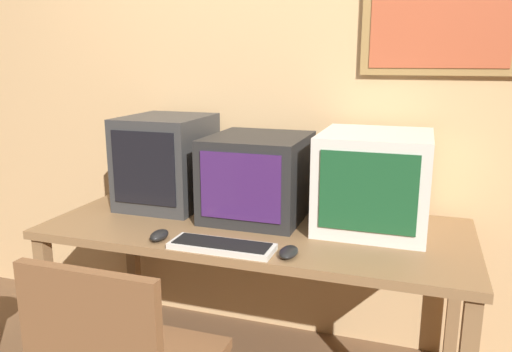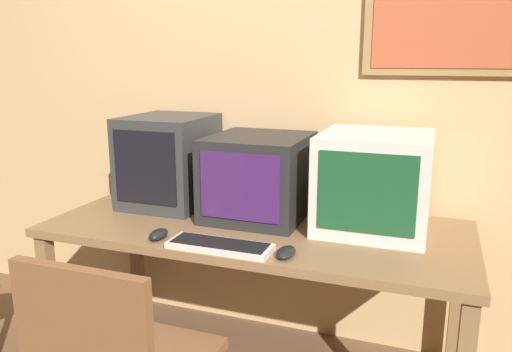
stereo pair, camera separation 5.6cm
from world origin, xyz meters
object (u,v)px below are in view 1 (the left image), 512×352
Objects in this scene: desk_clock at (136,183)px; monitor_left at (167,161)px; monitor_center at (258,176)px; mouse_near_keyboard at (289,252)px; monitor_right at (374,180)px; mouse_far_corner at (159,235)px; keyboard_main at (222,246)px.

monitor_left is at bearing -29.78° from desk_clock.
mouse_near_keyboard is (0.26, -0.43, -0.17)m from monitor_center.
monitor_right is at bearing 1.40° from monitor_center.
mouse_far_corner is (0.21, -0.46, -0.20)m from monitor_left.
desk_clock is (-0.77, 0.20, -0.14)m from monitor_center.
monitor_right is (0.99, -0.02, -0.02)m from monitor_left.
monitor_right is 0.92m from mouse_far_corner.
mouse_far_corner is at bearing -65.93° from monitor_left.
keyboard_main is at bearing -39.68° from desk_clock.
monitor_right is 4.66× the size of desk_clock.
mouse_near_keyboard is (0.74, -0.46, -0.20)m from monitor_left.
desk_clock reaches higher than mouse_far_corner.
desk_clock reaches higher than keyboard_main.
monitor_right reaches higher than monitor_center.
keyboard_main is at bearing -44.58° from monitor_left.
monitor_right is at bearing 41.47° from keyboard_main.
monitor_left is 3.72× the size of mouse_near_keyboard.
keyboard_main is 3.80× the size of mouse_far_corner.
monitor_left is at bearing 178.73° from monitor_right.
desk_clock reaches higher than mouse_near_keyboard.
monitor_center is 0.51m from monitor_right.
monitor_left is at bearing 135.42° from keyboard_main.
monitor_left reaches higher than keyboard_main.
desk_clock is at bearing 150.22° from monitor_left.
monitor_right is 1.20× the size of keyboard_main.
keyboard_main is 0.27m from mouse_far_corner.
monitor_right reaches higher than desk_clock.
keyboard_main is 0.26m from mouse_near_keyboard.
monitor_center is at bearing 57.51° from mouse_far_corner.
desk_clock is (-1.28, 0.19, -0.16)m from monitor_right.
monitor_center is (0.48, -0.03, -0.03)m from monitor_left.
monitor_left is 0.54m from mouse_far_corner.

